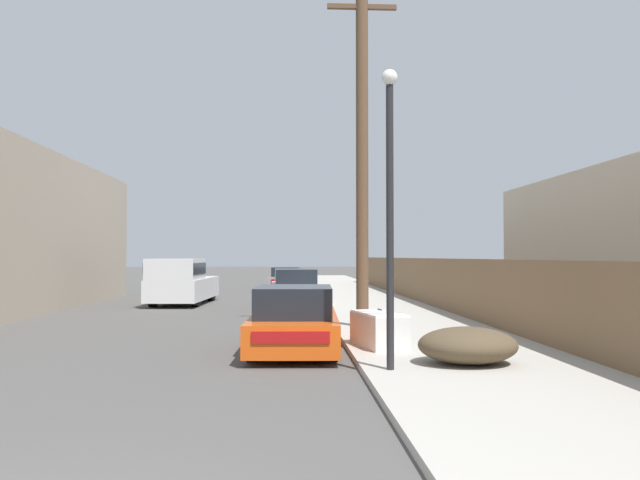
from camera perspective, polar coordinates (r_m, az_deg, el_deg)
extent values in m
cube|color=#ADA89E|center=(27.55, 3.93, -5.36)|extent=(4.20, 63.00, 0.12)
cube|color=white|center=(12.59, 5.41, -8.21)|extent=(1.03, 1.67, 0.65)
cube|color=white|center=(12.55, 5.41, -6.67)|extent=(0.99, 1.61, 0.03)
cube|color=#333335|center=(13.07, 5.48, -6.34)|extent=(0.07, 0.20, 0.02)
cube|color=gray|center=(12.78, 5.02, -6.49)|extent=(0.73, 0.22, 0.01)
cube|color=gray|center=(12.33, 5.79, -6.67)|extent=(0.73, 0.22, 0.01)
cube|color=#E05114|center=(12.84, -2.35, -8.13)|extent=(1.89, 4.29, 0.59)
cube|color=black|center=(12.41, -2.40, -5.63)|extent=(1.56, 2.09, 0.59)
cube|color=#B21414|center=(10.72, -2.70, -8.90)|extent=(1.34, 0.09, 0.21)
cylinder|color=black|center=(14.20, -5.19, -8.00)|extent=(0.23, 0.63, 0.62)
cylinder|color=black|center=(14.16, 0.82, -8.02)|extent=(0.23, 0.63, 0.62)
cylinder|color=black|center=(11.61, -6.24, -9.46)|extent=(0.23, 0.63, 0.62)
cylinder|color=black|center=(11.56, 1.15, -9.50)|extent=(0.23, 0.63, 0.62)
cube|color=silver|center=(24.27, -2.31, -4.85)|extent=(1.92, 4.62, 0.72)
cube|color=black|center=(24.06, -2.29, -3.34)|extent=(1.61, 2.61, 0.57)
cube|color=#B21414|center=(21.97, -2.04, -4.87)|extent=(1.38, 0.07, 0.25)
cylinder|color=black|center=(25.68, -4.16, -5.10)|extent=(0.22, 0.61, 0.61)
cylinder|color=black|center=(25.74, -0.74, -5.09)|extent=(0.22, 0.61, 0.61)
cylinder|color=black|center=(22.85, -4.08, -5.54)|extent=(0.22, 0.61, 0.61)
cylinder|color=black|center=(22.92, -0.23, -5.54)|extent=(0.22, 0.61, 0.61)
cube|color=gray|center=(35.24, -3.09, -3.84)|extent=(2.00, 4.33, 0.65)
cube|color=black|center=(35.05, -3.11, -2.91)|extent=(1.63, 2.46, 0.51)
cube|color=#B21414|center=(33.12, -3.33, -3.80)|extent=(1.34, 0.12, 0.23)
cylinder|color=black|center=(36.61, -4.11, -3.98)|extent=(0.24, 0.67, 0.66)
cylinder|color=black|center=(36.51, -1.78, -3.99)|extent=(0.24, 0.67, 0.66)
cylinder|color=black|center=(34.00, -4.49, -4.17)|extent=(0.24, 0.67, 0.66)
cylinder|color=black|center=(33.90, -1.98, -4.18)|extent=(0.24, 0.67, 0.66)
cube|color=silver|center=(25.84, -12.31, -4.35)|extent=(2.22, 5.43, 0.84)
cube|color=silver|center=(24.39, -13.05, -2.60)|extent=(1.95, 2.50, 0.79)
cube|color=black|center=(24.38, -13.05, -2.55)|extent=(1.98, 2.45, 0.44)
cylinder|color=black|center=(24.07, -11.29, -5.09)|extent=(0.30, 0.81, 0.79)
cylinder|color=black|center=(24.44, -15.01, -5.01)|extent=(0.30, 0.81, 0.79)
cylinder|color=black|center=(27.32, -9.91, -4.66)|extent=(0.30, 0.81, 0.79)
cylinder|color=black|center=(27.64, -13.21, -4.61)|extent=(0.30, 0.81, 0.79)
cylinder|color=brown|center=(16.26, 3.87, 8.40)|extent=(0.32, 0.32, 9.18)
cube|color=brown|center=(17.27, 3.85, 20.49)|extent=(1.80, 0.12, 0.12)
cylinder|color=#232326|center=(10.00, 6.41, 1.22)|extent=(0.12, 0.12, 4.54)
sphere|color=white|center=(10.40, 6.37, 14.55)|extent=(0.26, 0.26, 0.26)
ellipsoid|color=brown|center=(10.86, 13.34, -9.35)|extent=(1.66, 1.44, 0.61)
cube|color=brown|center=(24.02, 9.67, -3.71)|extent=(0.08, 40.75, 1.72)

